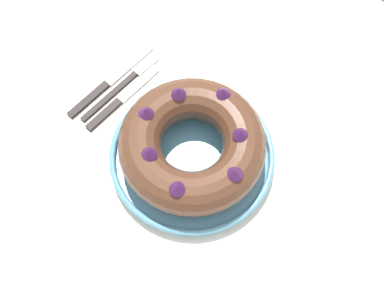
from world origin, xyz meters
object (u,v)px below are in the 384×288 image
fork (126,82)px  serving_knife (106,85)px  serving_dish (192,156)px  bundt_cake (192,144)px  cake_knife (119,102)px

fork → serving_knife: (-0.03, -0.03, -0.00)m
serving_dish → serving_knife: size_ratio=1.35×
bundt_cake → fork: size_ratio=1.27×
cake_knife → bundt_cake: bearing=4.5°
serving_dish → cake_knife: size_ratio=1.60×
bundt_cake → cake_knife: (-0.20, -0.01, -0.07)m
bundt_cake → serving_dish: bearing=-156.1°
serving_knife → cake_knife: size_ratio=1.19×
serving_dish → bundt_cake: bundt_cake is taller
bundt_cake → fork: bundt_cake is taller
fork → bundt_cake: bearing=-11.4°
bundt_cake → serving_knife: bearing=179.4°
bundt_cake → fork: bearing=170.9°
bundt_cake → cake_knife: bearing=-177.6°
serving_dish → cake_knife: 0.20m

